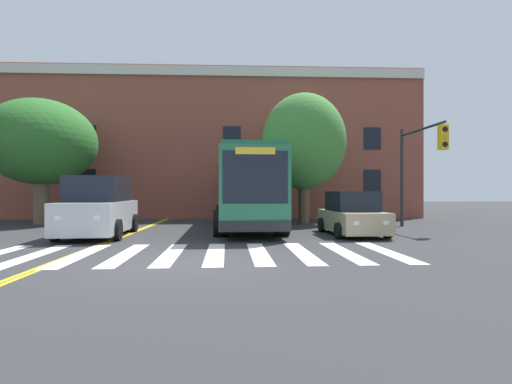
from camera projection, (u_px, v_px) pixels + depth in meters
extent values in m
plane|color=#303033|center=(174.00, 265.00, 9.31)|extent=(120.00, 120.00, 0.00)
cube|color=white|center=(34.00, 256.00, 10.65)|extent=(0.60, 4.09, 0.01)
cube|color=white|center=(80.00, 255.00, 10.74)|extent=(0.60, 4.09, 0.01)
cube|color=white|center=(126.00, 254.00, 10.83)|extent=(0.60, 4.09, 0.01)
cube|color=white|center=(171.00, 254.00, 10.91)|extent=(0.60, 4.09, 0.01)
cube|color=white|center=(215.00, 254.00, 11.00)|extent=(0.60, 4.09, 0.01)
cube|color=white|center=(259.00, 253.00, 11.08)|extent=(0.60, 4.09, 0.01)
cube|color=white|center=(302.00, 253.00, 11.17)|extent=(0.60, 4.09, 0.01)
cube|color=white|center=(344.00, 252.00, 11.26)|extent=(0.60, 4.09, 0.01)
cube|color=white|center=(386.00, 252.00, 11.34)|extent=(0.60, 4.09, 0.01)
cube|color=gold|center=(165.00, 219.00, 24.77)|extent=(0.12, 36.00, 0.01)
cube|color=gold|center=(168.00, 219.00, 24.78)|extent=(0.12, 36.00, 0.01)
cube|color=#28704C|center=(246.00, 189.00, 18.55)|extent=(2.79, 10.59, 2.94)
cube|color=black|center=(273.00, 183.00, 18.65)|extent=(0.35, 9.67, 1.06)
cube|color=black|center=(220.00, 183.00, 18.45)|extent=(0.35, 9.67, 1.06)
cube|color=black|center=(255.00, 177.00, 13.30)|extent=(2.19, 0.10, 1.77)
cube|color=yellow|center=(255.00, 151.00, 13.30)|extent=(1.34, 0.08, 0.24)
cube|color=#232326|center=(255.00, 226.00, 13.27)|extent=(2.39, 0.18, 0.36)
cube|color=#246444|center=(246.00, 156.00, 18.55)|extent=(2.63, 10.16, 0.16)
cylinder|color=black|center=(281.00, 223.00, 15.40)|extent=(0.59, 1.03, 1.01)
cylinder|color=black|center=(221.00, 223.00, 15.21)|extent=(0.59, 1.03, 1.01)
cylinder|color=black|center=(266.00, 215.00, 21.00)|extent=(0.59, 1.03, 1.01)
cylinder|color=black|center=(222.00, 215.00, 20.82)|extent=(0.59, 1.03, 1.01)
cylinder|color=black|center=(264.00, 214.00, 22.10)|extent=(0.59, 1.03, 1.01)
cylinder|color=black|center=(222.00, 214.00, 21.91)|extent=(0.59, 1.03, 1.01)
cube|color=#B7BABF|center=(99.00, 216.00, 15.32)|extent=(2.38, 5.19, 1.13)
cube|color=black|center=(99.00, 189.00, 15.37)|extent=(2.04, 3.26, 0.96)
cube|color=white|center=(97.00, 217.00, 12.87)|extent=(0.20, 0.05, 0.14)
cube|color=white|center=(58.00, 218.00, 12.72)|extent=(0.20, 0.05, 0.14)
cylinder|color=black|center=(118.00, 230.00, 13.89)|extent=(0.27, 0.77, 0.76)
cylinder|color=black|center=(55.00, 231.00, 13.65)|extent=(0.27, 0.77, 0.76)
cylinder|color=black|center=(134.00, 223.00, 17.00)|extent=(0.27, 0.77, 0.76)
cylinder|color=black|center=(84.00, 223.00, 16.76)|extent=(0.27, 0.77, 0.76)
cube|color=tan|center=(352.00, 221.00, 15.78)|extent=(1.92, 4.10, 0.79)
cube|color=black|center=(352.00, 201.00, 15.82)|extent=(1.68, 2.28, 0.77)
cube|color=white|center=(386.00, 223.00, 13.80)|extent=(0.20, 0.05, 0.14)
cube|color=white|center=(356.00, 223.00, 13.71)|extent=(0.20, 0.05, 0.14)
cylinder|color=black|center=(387.00, 230.00, 14.61)|extent=(0.24, 0.61, 0.60)
cylinder|color=black|center=(339.00, 231.00, 14.46)|extent=(0.24, 0.61, 0.60)
cylinder|color=black|center=(363.00, 225.00, 17.10)|extent=(0.24, 0.61, 0.60)
cylinder|color=black|center=(322.00, 225.00, 16.95)|extent=(0.24, 0.61, 0.60)
cylinder|color=#28282D|center=(402.00, 178.00, 19.82)|extent=(0.16, 0.16, 4.83)
cylinder|color=#28282D|center=(421.00, 129.00, 17.87)|extent=(0.23, 3.91, 0.11)
cube|color=yellow|center=(443.00, 137.00, 16.07)|extent=(0.35, 0.29, 1.00)
cylinder|color=black|center=(445.00, 129.00, 15.92)|extent=(0.22, 0.04, 0.22)
cylinder|color=orange|center=(445.00, 137.00, 15.92)|extent=(0.22, 0.04, 0.22)
cylinder|color=black|center=(445.00, 144.00, 15.92)|extent=(0.22, 0.04, 0.22)
cylinder|color=brown|center=(304.00, 203.00, 21.60)|extent=(0.58, 0.58, 2.23)
ellipsoid|color=#428438|center=(304.00, 141.00, 21.60)|extent=(5.08, 4.54, 5.22)
cylinder|color=brown|center=(41.00, 201.00, 21.00)|extent=(0.74, 0.74, 2.43)
ellipsoid|color=#2D6B28|center=(41.00, 142.00, 21.00)|extent=(7.71, 7.82, 4.50)
cube|color=brown|center=(172.00, 150.00, 29.75)|extent=(33.87, 9.39, 9.75)
cube|color=beige|center=(160.00, 70.00, 24.98)|extent=(33.87, 0.16, 0.60)
cube|color=black|center=(87.00, 180.00, 24.82)|extent=(1.10, 0.06, 1.40)
cube|color=black|center=(232.00, 180.00, 25.24)|extent=(1.10, 0.06, 1.40)
cube|color=black|center=(372.00, 181.00, 25.66)|extent=(1.10, 0.06, 1.40)
cube|color=black|center=(87.00, 136.00, 24.82)|extent=(1.10, 0.06, 1.40)
cube|color=black|center=(232.00, 137.00, 25.24)|extent=(1.10, 0.06, 1.40)
cube|color=black|center=(372.00, 138.00, 25.66)|extent=(1.10, 0.06, 1.40)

